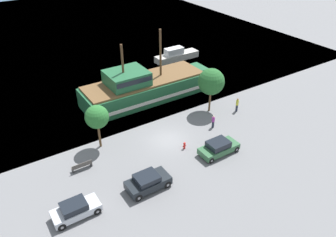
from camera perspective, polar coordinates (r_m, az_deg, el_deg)
ground_plane at (r=35.52m, az=0.01°, el=-3.68°), size 160.00×160.00×0.00m
water_surface at (r=72.96m, az=-19.74°, el=13.77°), size 80.00×80.00×0.00m
pirate_ship at (r=42.78m, az=-4.27°, el=5.45°), size 17.75×5.40×8.82m
moored_boat_dockside at (r=55.34m, az=1.44°, el=10.95°), size 7.69×1.91×2.14m
parked_car_curb_front at (r=28.16m, az=-15.81°, el=-15.01°), size 3.83×1.77×1.39m
parked_car_curb_mid at (r=33.59m, az=8.81°, el=-5.00°), size 4.19×1.89×1.47m
parked_car_curb_rear at (r=29.38m, az=-3.53°, el=-10.94°), size 3.91×1.99×1.49m
fire_hydrant at (r=34.05m, az=2.88°, el=-4.66°), size 0.42×0.25×0.76m
bench_promenade_east at (r=32.46m, az=-14.76°, el=-7.96°), size 1.96×0.45×0.85m
pedestrian_walking_near at (r=37.44m, az=7.88°, el=-0.52°), size 0.32×0.32×1.54m
pedestrian_walking_far at (r=41.00m, az=11.94°, el=2.38°), size 0.32×0.32×1.78m
tree_row_east at (r=33.30m, az=-12.28°, el=0.24°), size 2.41×2.41×4.83m
tree_row_mideast at (r=39.19m, az=7.54°, el=6.36°), size 3.17×3.17×5.52m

